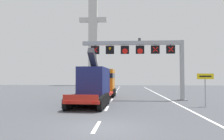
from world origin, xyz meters
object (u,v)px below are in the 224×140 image
object	(u,v)px
heavy_haul_truck_red	(99,83)
bridge_pylon_distant	(93,31)
overhead_lane_gantry	(144,52)
exit_sign_yellow	(205,82)

from	to	relation	value
heavy_haul_truck_red	bridge_pylon_distant	world-z (taller)	bridge_pylon_distant
overhead_lane_gantry	exit_sign_yellow	bearing A→B (deg)	-45.29
exit_sign_yellow	overhead_lane_gantry	bearing A→B (deg)	134.71
overhead_lane_gantry	heavy_haul_truck_red	bearing A→B (deg)	-174.53
exit_sign_yellow	bridge_pylon_distant	distance (m)	52.91
heavy_haul_truck_red	exit_sign_yellow	size ratio (longest dim) A/B	4.83
exit_sign_yellow	bridge_pylon_distant	xyz separation A→B (m)	(-17.53, 47.43, 15.57)
heavy_haul_truck_red	exit_sign_yellow	bearing A→B (deg)	-23.93
exit_sign_yellow	bridge_pylon_distant	world-z (taller)	bridge_pylon_distant
bridge_pylon_distant	exit_sign_yellow	bearing A→B (deg)	-69.71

